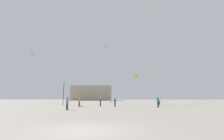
{
  "coord_description": "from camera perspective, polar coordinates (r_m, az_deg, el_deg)",
  "views": [
    {
      "loc": [
        1.9,
        -7.66,
        1.49
      ],
      "look_at": [
        0.0,
        17.49,
        5.94
      ],
      "focal_mm": 25.51,
      "sensor_mm": 36.0,
      "label": 1
    }
  ],
  "objects": [
    {
      "name": "handbag_beside_flyer",
      "position": [
        28.57,
        -10.96,
        -12.57
      ],
      "size": [
        0.23,
        0.35,
        0.24
      ],
      "primitive_type": "cube",
      "rotation": [
        0.0,
        0.0,
        1.87
      ],
      "color": "black",
      "rests_on": "ground_plane"
    },
    {
      "name": "person_in_blue",
      "position": [
        28.55,
        1.07,
        -11.24
      ],
      "size": [
        0.35,
        0.35,
        1.59
      ],
      "rotation": [
        0.0,
        0.0,
        5.11
      ],
      "color": "#2D2D33",
      "rests_on": "ground_plane"
    },
    {
      "name": "person_in_teal",
      "position": [
        27.28,
        16.09,
        -10.68
      ],
      "size": [
        0.39,
        0.39,
        1.8
      ],
      "rotation": [
        0.0,
        0.0,
        3.11
      ],
      "color": "#2D2D33",
      "rests_on": "ground_plane"
    },
    {
      "name": "person_in_orange",
      "position": [
        28.54,
        -11.66,
        -11.06
      ],
      "size": [
        0.34,
        0.34,
        1.57
      ],
      "rotation": [
        0.0,
        0.0,
        0.68
      ],
      "color": "#2D2D33",
      "rests_on": "ground_plane"
    },
    {
      "name": "ground_plane",
      "position": [
        8.04,
        -10.11,
        -20.55
      ],
      "size": [
        300.0,
        300.0,
        0.0
      ],
      "primitive_type": "plane",
      "color": "#9E9689"
    },
    {
      "name": "building_left_hall",
      "position": [
        104.74,
        -7.26,
        -8.29
      ],
      "size": [
        23.72,
        17.09,
        8.94
      ],
      "color": "#A39984",
      "rests_on": "ground_plane"
    },
    {
      "name": "person_in_purple",
      "position": [
        29.67,
        -4.16,
        -11.15
      ],
      "size": [
        0.35,
        0.35,
        1.61
      ],
      "rotation": [
        0.0,
        0.0,
        3.06
      ],
      "color": "#2D2D33",
      "rests_on": "ground_plane"
    },
    {
      "name": "kite_lime_diamond",
      "position": [
        43.99,
        8.79,
        -1.87
      ],
      "size": [
        5.21,
        7.89,
        6.84
      ],
      "color": "#8CD12D"
    },
    {
      "name": "person_in_white",
      "position": [
        37.28,
        16.56,
        -10.32
      ],
      "size": [
        0.4,
        0.4,
        1.86
      ],
      "rotation": [
        0.0,
        0.0,
        4.61
      ],
      "color": "#2D2D33",
      "rests_on": "ground_plane"
    },
    {
      "name": "kite_cyan_diamond",
      "position": [
        40.15,
        -2.35,
        8.47
      ],
      "size": [
        0.87,
        9.17,
        13.56
      ],
      "color": "#1EB2C6"
    },
    {
      "name": "lamppost_west",
      "position": [
        46.49,
        -0.36,
        -7.23
      ],
      "size": [
        0.36,
        0.36,
        5.67
      ],
      "color": "#2D2D30",
      "rests_on": "ground_plane"
    },
    {
      "name": "kite_violet_delta",
      "position": [
        31.95,
        -26.55,
        5.33
      ],
      "size": [
        9.28,
        2.03,
        8.6
      ],
      "color": "purple"
    },
    {
      "name": "lamppost_east",
      "position": [
        35.24,
        -16.92,
        -6.27
      ],
      "size": [
        0.36,
        0.36,
        5.3
      ],
      "color": "#2D2D30",
      "rests_on": "ground_plane"
    },
    {
      "name": "kite_amber_delta",
      "position": [
        24.41,
        14.41,
        22.86
      ],
      "size": [
        1.97,
        7.12,
        14.18
      ],
      "color": "yellow"
    },
    {
      "name": "kite_emerald_diamond",
      "position": [
        40.44,
        10.11,
        1.22
      ],
      "size": [
        4.24,
        3.7,
        8.42
      ],
      "color": "green"
    },
    {
      "name": "person_in_grey",
      "position": [
        21.88,
        -15.74,
        -11.04
      ],
      "size": [
        0.38,
        0.38,
        1.74
      ],
      "rotation": [
        0.0,
        0.0,
        1.91
      ],
      "color": "#2D2D33",
      "rests_on": "ground_plane"
    }
  ]
}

